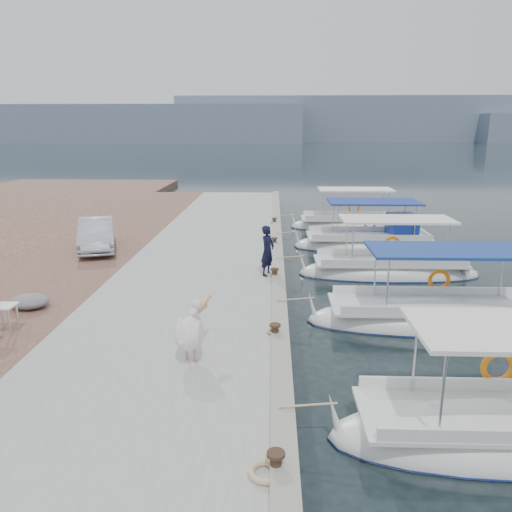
# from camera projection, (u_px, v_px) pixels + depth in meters

# --- Properties ---
(ground) EXTENTS (400.00, 400.00, 0.00)m
(ground) POSITION_uv_depth(u_px,v_px,m) (286.00, 307.00, 15.82)
(ground) COLOR black
(ground) RESTS_ON ground
(concrete_quay) EXTENTS (6.00, 40.00, 0.50)m
(concrete_quay) POSITION_uv_depth(u_px,v_px,m) (211.00, 258.00, 20.70)
(concrete_quay) COLOR #979892
(concrete_quay) RESTS_ON ground
(quay_curb) EXTENTS (0.44, 40.00, 0.12)m
(quay_curb) POSITION_uv_depth(u_px,v_px,m) (278.00, 252.00, 20.53)
(quay_curb) COLOR gray
(quay_curb) RESTS_ON concrete_quay
(cobblestone_strip) EXTENTS (4.00, 40.00, 0.50)m
(cobblestone_strip) POSITION_uv_depth(u_px,v_px,m) (92.00, 257.00, 20.87)
(cobblestone_strip) COLOR brown
(cobblestone_strip) RESTS_ON ground
(distant_hills) EXTENTS (330.00, 60.00, 18.00)m
(distant_hills) POSITION_uv_depth(u_px,v_px,m) (346.00, 123.00, 208.00)
(distant_hills) COLOR slate
(distant_hills) RESTS_ON ground
(fishing_caique_a) EXTENTS (6.16, 2.13, 2.83)m
(fishing_caique_a) POSITION_uv_depth(u_px,v_px,m) (500.00, 437.00, 8.93)
(fishing_caique_a) COLOR silver
(fishing_caique_a) RESTS_ON ground
(fishing_caique_b) EXTENTS (7.56, 2.23, 2.83)m
(fishing_caique_b) POSITION_uv_depth(u_px,v_px,m) (437.00, 319.00, 14.43)
(fishing_caique_b) COLOR silver
(fishing_caique_b) RESTS_ON ground
(fishing_caique_c) EXTENTS (6.90, 2.08, 2.83)m
(fishing_caique_c) POSITION_uv_depth(u_px,v_px,m) (389.00, 272.00, 19.15)
(fishing_caique_c) COLOR silver
(fishing_caique_c) RESTS_ON ground
(fishing_caique_d) EXTENTS (6.96, 2.51, 2.83)m
(fishing_caique_d) POSITION_uv_depth(u_px,v_px,m) (370.00, 244.00, 23.61)
(fishing_caique_d) COLOR silver
(fishing_caique_d) RESTS_ON ground
(fishing_caique_e) EXTENTS (6.81, 2.18, 2.83)m
(fishing_caique_e) POSITION_uv_depth(u_px,v_px,m) (351.00, 226.00, 28.27)
(fishing_caique_e) COLOR silver
(fishing_caique_e) RESTS_ON ground
(mooring_bollards) EXTENTS (0.28, 20.28, 0.33)m
(mooring_bollards) POSITION_uv_depth(u_px,v_px,m) (275.00, 272.00, 17.11)
(mooring_bollards) COLOR black
(mooring_bollards) RESTS_ON concrete_quay
(pelican) EXTENTS (0.78, 1.64, 1.27)m
(pelican) POSITION_uv_depth(u_px,v_px,m) (190.00, 332.00, 10.96)
(pelican) COLOR tan
(pelican) RESTS_ON concrete_quay
(fisherman) EXTENTS (0.67, 0.76, 1.76)m
(fisherman) POSITION_uv_depth(u_px,v_px,m) (268.00, 251.00, 17.27)
(fisherman) COLOR black
(fisherman) RESTS_ON concrete_quay
(parked_car) EXTENTS (2.54, 4.24, 1.32)m
(parked_car) POSITION_uv_depth(u_px,v_px,m) (97.00, 235.00, 20.95)
(parked_car) COLOR silver
(parked_car) RESTS_ON cobblestone_strip
(tarp_bundle) EXTENTS (1.10, 0.90, 0.40)m
(tarp_bundle) POSITION_uv_depth(u_px,v_px,m) (29.00, 301.00, 14.23)
(tarp_bundle) COLOR slate
(tarp_bundle) RESTS_ON cobblestone_strip
(folding_table) EXTENTS (0.55, 0.55, 0.73)m
(folding_table) POSITION_uv_depth(u_px,v_px,m) (5.00, 313.00, 12.43)
(folding_table) COLOR silver
(folding_table) RESTS_ON cobblestone_strip
(rope_coil) EXTENTS (0.54, 0.54, 0.10)m
(rope_coil) POSITION_uv_depth(u_px,v_px,m) (266.00, 472.00, 7.39)
(rope_coil) COLOR #C6B284
(rope_coil) RESTS_ON concrete_quay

